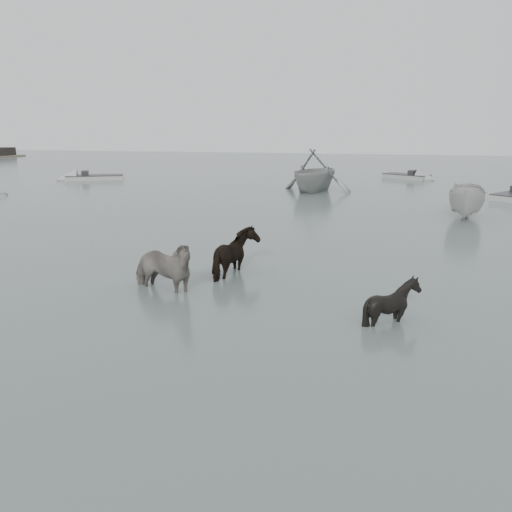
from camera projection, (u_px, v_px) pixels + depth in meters
name	position (u px, v px, depth m)	size (l,w,h in m)	color
ground	(249.00, 303.00, 12.28)	(140.00, 140.00, 0.00)	#4D5B56
pony_pinto	(161.00, 258.00, 12.95)	(0.97, 2.12, 1.79)	black
pony_dark	(237.00, 246.00, 14.52)	(1.68, 1.44, 1.69)	black
pony_black	(393.00, 292.00, 10.98)	(1.09, 1.23, 1.35)	black
rowboat_trail	(315.00, 169.00, 32.93)	(4.80, 5.56, 2.93)	#979997
boat_small	(468.00, 200.00, 23.64)	(1.65, 4.40, 1.70)	#B8B8B3
skiff_outer	(95.00, 175.00, 40.44)	(6.13, 1.60, 0.75)	#A6A5A2
skiff_mid	(407.00, 174.00, 41.29)	(5.11, 1.60, 0.75)	gray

